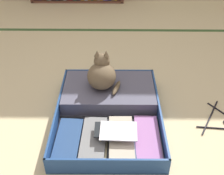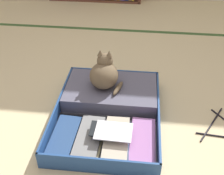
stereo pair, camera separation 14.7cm
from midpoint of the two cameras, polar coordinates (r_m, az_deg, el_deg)
ground_plane at (r=1.85m, az=-2.35°, el=-7.19°), size 10.00×10.00×0.00m
tatami_border at (r=3.01m, az=1.64°, el=11.37°), size 4.80×0.05×0.00m
open_suitcase at (r=1.90m, az=1.64°, el=-3.88°), size 0.66×0.85×0.11m
black_cat at (r=1.92m, az=0.69°, el=2.75°), size 0.24×0.23×0.25m
clothes_hanger at (r=1.96m, az=22.22°, el=-7.20°), size 0.26×0.33×0.01m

